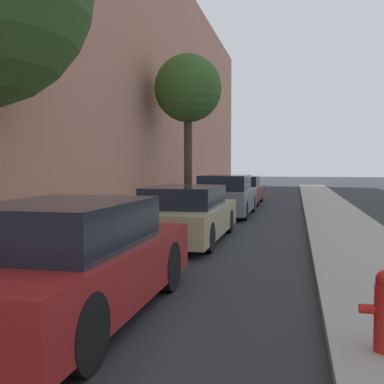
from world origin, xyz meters
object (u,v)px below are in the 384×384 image
(parked_car_red, at_px, (72,262))
(street_tree_far, at_px, (188,90))
(parked_car_grey, at_px, (226,196))
(parked_car_champagne, at_px, (186,215))
(parked_car_maroon, at_px, (240,190))

(parked_car_red, relative_size, street_tree_far, 0.74)
(parked_car_grey, distance_m, street_tree_far, 4.31)
(parked_car_red, xyz_separation_m, street_tree_far, (-1.49, 12.29, 3.91))
(parked_car_champagne, distance_m, street_tree_far, 7.88)
(parked_car_red, relative_size, parked_car_grey, 0.94)
(parked_car_grey, bearing_deg, parked_car_champagne, -90.84)
(parked_car_red, height_order, parked_car_maroon, parked_car_red)
(parked_car_red, distance_m, parked_car_maroon, 16.44)
(parked_car_red, height_order, street_tree_far, street_tree_far)
(parked_car_maroon, bearing_deg, parked_car_grey, -88.67)
(parked_car_champagne, distance_m, parked_car_maroon, 10.80)
(parked_car_grey, xyz_separation_m, parked_car_maroon, (-0.12, 5.13, -0.05))
(parked_car_champagne, xyz_separation_m, street_tree_far, (-1.50, 6.65, 3.95))
(parked_car_champagne, bearing_deg, parked_car_red, -90.12)
(parked_car_maroon, bearing_deg, parked_car_champagne, -89.81)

